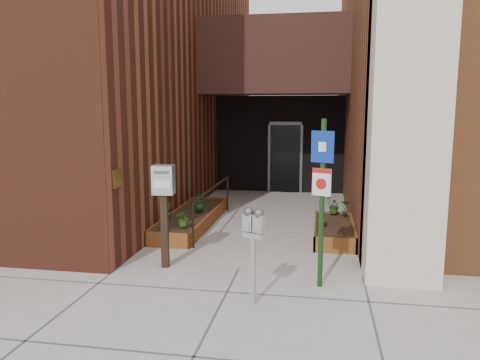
% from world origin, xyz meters
% --- Properties ---
extents(ground, '(80.00, 80.00, 0.00)m').
position_xyz_m(ground, '(0.00, 0.00, 0.00)').
color(ground, '#9E9991').
rests_on(ground, ground).
extents(architecture, '(20.00, 14.60, 10.00)m').
position_xyz_m(architecture, '(-0.18, 6.89, 4.98)').
color(architecture, maroon).
rests_on(architecture, ground).
extents(planter_left, '(0.90, 3.60, 0.30)m').
position_xyz_m(planter_left, '(-1.55, 2.70, 0.13)').
color(planter_left, brown).
rests_on(planter_left, ground).
extents(planter_right, '(0.80, 2.20, 0.30)m').
position_xyz_m(planter_right, '(1.60, 2.20, 0.13)').
color(planter_right, brown).
rests_on(planter_right, ground).
extents(handrail, '(0.04, 3.34, 0.90)m').
position_xyz_m(handrail, '(-1.05, 2.65, 0.75)').
color(handrail, black).
rests_on(handrail, ground).
extents(parking_meter, '(0.31, 0.21, 1.35)m').
position_xyz_m(parking_meter, '(0.44, -1.34, 1.04)').
color(parking_meter, '#A4A4A6').
rests_on(parking_meter, ground).
extents(sign_post, '(0.32, 0.15, 2.49)m').
position_xyz_m(sign_post, '(1.32, -0.55, 1.53)').
color(sign_post, '#143714').
rests_on(sign_post, ground).
extents(payment_dropbox, '(0.36, 0.29, 1.72)m').
position_xyz_m(payment_dropbox, '(-1.23, -0.11, 1.24)').
color(payment_dropbox, black).
rests_on(payment_dropbox, ground).
extents(shrub_left_a, '(0.43, 0.43, 0.35)m').
position_xyz_m(shrub_left_a, '(-1.36, 1.43, 0.48)').
color(shrub_left_a, '#2B5F1B').
rests_on(shrub_left_a, planter_left).
extents(shrub_left_b, '(0.28, 0.28, 0.38)m').
position_xyz_m(shrub_left_b, '(-1.85, 1.86, 0.49)').
color(shrub_left_b, '#225518').
rests_on(shrub_left_b, planter_left).
extents(shrub_left_c, '(0.26, 0.26, 0.41)m').
position_xyz_m(shrub_left_c, '(-1.42, 2.86, 0.51)').
color(shrub_left_c, '#17521C').
rests_on(shrub_left_c, planter_left).
extents(shrub_left_d, '(0.22, 0.22, 0.35)m').
position_xyz_m(shrub_left_d, '(-1.51, 3.51, 0.47)').
color(shrub_left_d, '#225117').
rests_on(shrub_left_d, planter_left).
extents(shrub_right_a, '(0.20, 0.20, 0.31)m').
position_xyz_m(shrub_right_a, '(1.35, 2.01, 0.45)').
color(shrub_right_a, '#19571C').
rests_on(shrub_right_a, planter_right).
extents(shrub_right_b, '(0.23, 0.23, 0.37)m').
position_xyz_m(shrub_right_b, '(1.85, 2.93, 0.48)').
color(shrub_right_b, '#1F4F16').
rests_on(shrub_right_b, planter_right).
extents(shrub_right_c, '(0.46, 0.46, 0.36)m').
position_xyz_m(shrub_right_c, '(1.61, 3.10, 0.48)').
color(shrub_right_c, '#235017').
rests_on(shrub_right_c, planter_right).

